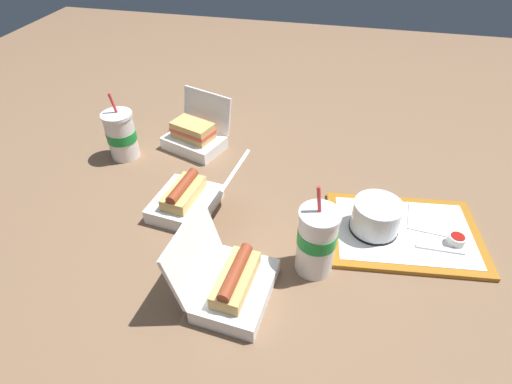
{
  "coord_description": "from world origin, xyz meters",
  "views": [
    {
      "loc": [
        -0.2,
        0.78,
        0.72
      ],
      "look_at": [
        -0.02,
        0.0,
        0.05
      ],
      "focal_mm": 28.0,
      "sensor_mm": 36.0,
      "label": 1
    }
  ],
  "objects": [
    {
      "name": "clamshell_hotdog_left",
      "position": [
        -0.03,
        0.29,
        0.04
      ],
      "size": [
        0.2,
        0.2,
        0.17
      ],
      "color": "white",
      "rests_on": "ground_plane"
    },
    {
      "name": "ground_plane",
      "position": [
        0.0,
        0.0,
        0.0
      ],
      "size": [
        3.2,
        3.2,
        0.0
      ],
      "primitive_type": "plane",
      "color": "brown"
    },
    {
      "name": "plastic_fork",
      "position": [
        -0.48,
        0.07,
        0.02
      ],
      "size": [
        0.11,
        0.01,
        0.0
      ],
      "primitive_type": "cube",
      "rotation": [
        0.0,
        0.0,
        0.01
      ],
      "color": "white",
      "rests_on": "food_tray"
    },
    {
      "name": "clamshell_sandwich_back",
      "position": [
        0.24,
        -0.24,
        0.04
      ],
      "size": [
        0.22,
        0.2,
        0.16
      ],
      "color": "white",
      "rests_on": "ground_plane"
    },
    {
      "name": "soda_cup_center",
      "position": [
        -0.19,
        0.18,
        0.09
      ],
      "size": [
        0.09,
        0.09,
        0.23
      ],
      "color": "white",
      "rests_on": "ground_plane"
    },
    {
      "name": "cake_container",
      "position": [
        -0.32,
        0.03,
        0.05
      ],
      "size": [
        0.12,
        0.12,
        0.08
      ],
      "color": "black",
      "rests_on": "food_tray"
    },
    {
      "name": "clamshell_hotdog_center",
      "position": [
        0.15,
        0.06,
        0.04
      ],
      "size": [
        0.25,
        0.2,
        0.17
      ],
      "color": "white",
      "rests_on": "ground_plane"
    },
    {
      "name": "ketchup_cup",
      "position": [
        -0.51,
        0.04,
        0.03
      ],
      "size": [
        0.04,
        0.04,
        0.02
      ],
      "color": "white",
      "rests_on": "food_tray"
    },
    {
      "name": "food_tray",
      "position": [
        -0.4,
        0.02,
        0.01
      ],
      "size": [
        0.4,
        0.3,
        0.01
      ],
      "color": "#A56619",
      "rests_on": "ground_plane"
    },
    {
      "name": "soda_cup_back",
      "position": [
        0.44,
        -0.14,
        0.08
      ],
      "size": [
        0.09,
        0.09,
        0.21
      ],
      "color": "white",
      "rests_on": "ground_plane"
    },
    {
      "name": "napkin_stack",
      "position": [
        -0.46,
        -0.03,
        0.02
      ],
      "size": [
        0.11,
        0.11,
        0.0
      ],
      "primitive_type": "cube",
      "rotation": [
        0.0,
        0.0,
        -0.1
      ],
      "color": "white",
      "rests_on": "food_tray"
    }
  ]
}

